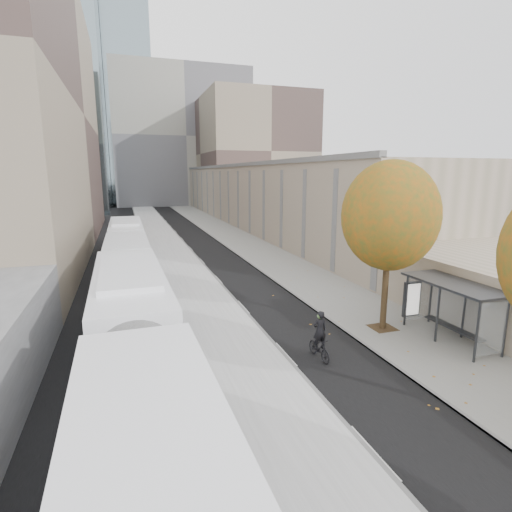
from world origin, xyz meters
name	(u,v)px	position (x,y,z in m)	size (l,w,h in m)	color
bus_platform	(168,251)	(-3.88, 35.00, 0.07)	(4.25, 150.00, 0.15)	#B3B3B3
sidewalk	(251,247)	(4.12, 35.00, 0.04)	(4.75, 150.00, 0.08)	gray
building_tan	(264,192)	(15.50, 64.00, 4.00)	(18.00, 92.00, 8.00)	gray
glass_tower_near	(36,20)	(-20.00, 82.00, 33.00)	(20.00, 20.00, 66.00)	gray
glass_tower_far	(109,14)	(-8.00, 102.00, 42.00)	(16.00, 16.00, 84.00)	gray
building_far_block	(181,139)	(6.00, 96.00, 15.00)	(30.00, 18.00, 30.00)	gray
bus_shelter	(457,292)	(5.69, 10.96, 2.19)	(1.90, 4.40, 2.53)	#383A3F
tree_c	(390,216)	(3.60, 13.00, 5.25)	(4.20, 4.20, 7.28)	black
bus_near	(136,348)	(-7.33, 10.57, 1.71)	(3.09, 18.84, 3.13)	white
bus_far	(127,246)	(-7.43, 29.98, 1.64)	(2.69, 18.03, 3.00)	white
cyclist	(319,341)	(-0.57, 11.21, 0.73)	(0.58, 1.55, 1.96)	black
distant_car	(130,224)	(-6.91, 51.68, 0.73)	(1.73, 4.30, 1.46)	silver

